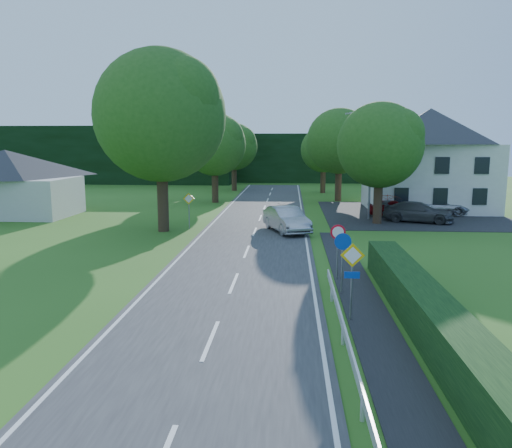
# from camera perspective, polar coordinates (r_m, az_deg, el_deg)

# --- Properties ---
(road) EXTENTS (7.00, 80.00, 0.04)m
(road) POSITION_cam_1_polar(r_m,az_deg,el_deg) (28.45, -0.73, -2.34)
(road) COLOR #333335
(road) RESTS_ON ground
(footpath) EXTENTS (1.50, 44.00, 0.04)m
(footpath) POSITION_cam_1_polar(r_m,az_deg,el_deg) (11.64, 17.79, -20.76)
(footpath) COLOR black
(footpath) RESTS_ON ground
(parking_pad) EXTENTS (14.00, 16.00, 0.04)m
(parking_pad) POSITION_cam_1_polar(r_m,az_deg,el_deg) (42.30, 17.21, 1.09)
(parking_pad) COLOR black
(parking_pad) RESTS_ON ground
(line_edge_left) EXTENTS (0.12, 80.00, 0.01)m
(line_edge_left) POSITION_cam_1_polar(r_m,az_deg,el_deg) (28.89, -7.17, -2.18)
(line_edge_left) COLOR white
(line_edge_left) RESTS_ON road
(line_edge_right) EXTENTS (0.12, 80.00, 0.01)m
(line_edge_right) POSITION_cam_1_polar(r_m,az_deg,el_deg) (28.36, 5.83, -2.37)
(line_edge_right) COLOR white
(line_edge_right) RESTS_ON road
(line_centre) EXTENTS (0.12, 80.00, 0.01)m
(line_centre) POSITION_cam_1_polar(r_m,az_deg,el_deg) (28.44, -0.73, -2.29)
(line_centre) COLOR white
(line_centre) RESTS_ON road
(tree_main) EXTENTS (9.40, 9.40, 11.64)m
(tree_main) POSITION_cam_1_polar(r_m,az_deg,el_deg) (32.83, -10.80, 9.25)
(tree_main) COLOR #255319
(tree_main) RESTS_ON ground
(tree_left_far) EXTENTS (7.00, 7.00, 8.58)m
(tree_left_far) POSITION_cam_1_polar(r_m,az_deg,el_deg) (48.34, -4.74, 7.54)
(tree_left_far) COLOR #255319
(tree_left_far) RESTS_ON ground
(tree_right_far) EXTENTS (7.40, 7.40, 9.09)m
(tree_right_far) POSITION_cam_1_polar(r_m,az_deg,el_deg) (50.00, 9.47, 7.79)
(tree_right_far) COLOR #255319
(tree_right_far) RESTS_ON ground
(tree_left_back) EXTENTS (6.60, 6.60, 8.07)m
(tree_left_back) POSITION_cam_1_polar(r_m,az_deg,el_deg) (60.17, -2.52, 7.66)
(tree_left_back) COLOR #255319
(tree_left_back) RESTS_ON ground
(tree_right_back) EXTENTS (6.20, 6.20, 7.56)m
(tree_right_back) POSITION_cam_1_polar(r_m,az_deg,el_deg) (57.92, 7.71, 7.27)
(tree_right_back) COLOR #255319
(tree_right_back) RESTS_ON ground
(tree_right_mid) EXTENTS (7.00, 7.00, 8.58)m
(tree_right_mid) POSITION_cam_1_polar(r_m,az_deg,el_deg) (36.33, 13.91, 6.72)
(tree_right_mid) COLOR #255319
(tree_right_mid) RESTS_ON ground
(treeline_left) EXTENTS (44.00, 6.00, 8.00)m
(treeline_left) POSITION_cam_1_polar(r_m,az_deg,el_deg) (76.08, -19.66, 7.45)
(treeline_left) COLOR black
(treeline_left) RESTS_ON ground
(treeline_right) EXTENTS (30.00, 5.00, 7.00)m
(treeline_right) POSITION_cam_1_polar(r_m,az_deg,el_deg) (74.02, 8.47, 7.46)
(treeline_right) COLOR black
(treeline_right) RESTS_ON ground
(bungalow_left) EXTENTS (11.00, 6.50, 5.20)m
(bungalow_left) POSITION_cam_1_polar(r_m,az_deg,el_deg) (43.96, -26.59, 4.35)
(bungalow_left) COLOR #B3B3AE
(bungalow_left) RESTS_ON ground
(house_white) EXTENTS (10.60, 8.40, 8.60)m
(house_white) POSITION_cam_1_polar(r_m,az_deg,el_deg) (45.32, 19.10, 7.09)
(house_white) COLOR silver
(house_white) RESTS_ON ground
(streetlight) EXTENTS (2.03, 0.18, 8.00)m
(streetlight) POSITION_cam_1_polar(r_m,az_deg,el_deg) (38.22, 12.76, 7.14)
(streetlight) COLOR slate
(streetlight) RESTS_ON ground
(sign_priority_right) EXTENTS (0.78, 0.09, 2.59)m
(sign_priority_right) POSITION_cam_1_polar(r_m,az_deg,el_deg) (16.36, 10.93, -4.90)
(sign_priority_right) COLOR slate
(sign_priority_right) RESTS_ON ground
(sign_roundabout) EXTENTS (0.64, 0.08, 2.37)m
(sign_roundabout) POSITION_cam_1_polar(r_m,az_deg,el_deg) (19.29, 9.86, -3.08)
(sign_roundabout) COLOR slate
(sign_roundabout) RESTS_ON ground
(sign_speed_limit) EXTENTS (0.64, 0.11, 2.37)m
(sign_speed_limit) POSITION_cam_1_polar(r_m,az_deg,el_deg) (21.22, 9.33, -1.67)
(sign_speed_limit) COLOR slate
(sign_speed_limit) RESTS_ON ground
(sign_priority_left) EXTENTS (0.78, 0.09, 2.44)m
(sign_priority_left) POSITION_cam_1_polar(r_m,az_deg,el_deg) (33.69, -7.69, 2.33)
(sign_priority_left) COLOR slate
(sign_priority_left) RESTS_ON ground
(moving_car) EXTENTS (3.33, 5.22, 1.63)m
(moving_car) POSITION_cam_1_polar(r_m,az_deg,el_deg) (32.32, 3.51, 0.55)
(moving_car) COLOR #A3A3A7
(moving_car) RESTS_ON road
(motorcycle) EXTENTS (1.31, 2.08, 1.03)m
(motorcycle) POSITION_cam_1_polar(r_m,az_deg,el_deg) (39.41, 3.23, 1.71)
(motorcycle) COLOR black
(motorcycle) RESTS_ON road
(parked_car_red) EXTENTS (4.11, 2.15, 1.33)m
(parked_car_red) POSITION_cam_1_polar(r_m,az_deg,el_deg) (40.28, 15.42, 1.76)
(parked_car_red) COLOR maroon
(parked_car_red) RESTS_ON parking_pad
(parked_car_silver_a) EXTENTS (4.81, 2.43, 1.51)m
(parked_car_silver_a) POSITION_cam_1_polar(r_m,az_deg,el_deg) (44.53, 15.64, 2.56)
(parked_car_silver_a) COLOR #AFAFB4
(parked_car_silver_a) RESTS_ON parking_pad
(parked_car_grey) EXTENTS (5.36, 3.57, 1.44)m
(parked_car_grey) POSITION_cam_1_polar(r_m,az_deg,el_deg) (38.12, 18.02, 1.31)
(parked_car_grey) COLOR #444448
(parked_car_grey) RESTS_ON parking_pad
(parked_car_silver_b) EXTENTS (4.89, 2.59, 1.31)m
(parked_car_silver_b) POSITION_cam_1_polar(r_m,az_deg,el_deg) (42.55, 20.08, 1.91)
(parked_car_silver_b) COLOR #B0B1B7
(parked_car_silver_b) RESTS_ON parking_pad
(parasol) EXTENTS (2.25, 2.29, 1.86)m
(parasol) POSITION_cam_1_polar(r_m,az_deg,el_deg) (39.27, 14.79, 1.99)
(parasol) COLOR #AD330D
(parasol) RESTS_ON parking_pad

